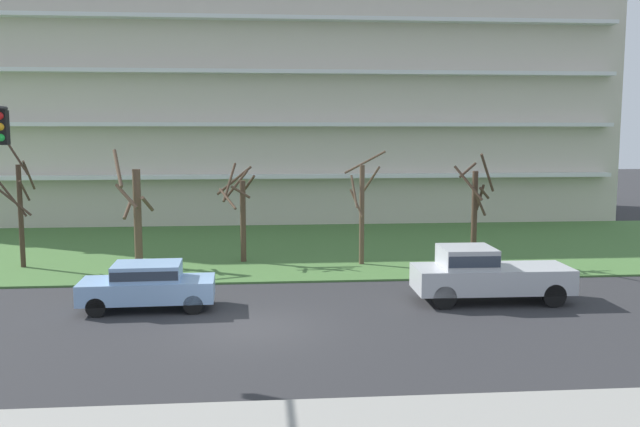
% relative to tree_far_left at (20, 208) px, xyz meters
% --- Properties ---
extents(ground, '(160.00, 160.00, 0.00)m').
position_rel_tree_far_left_xyz_m(ground, '(9.98, -9.69, -2.68)').
color(ground, '#2D2D30').
extents(grass_lawn_strip, '(80.00, 16.00, 0.08)m').
position_rel_tree_far_left_xyz_m(grass_lawn_strip, '(9.98, 4.31, -2.64)').
color(grass_lawn_strip, '#477238').
rests_on(grass_lawn_strip, ground).
extents(apartment_building, '(46.73, 13.24, 18.93)m').
position_rel_tree_far_left_xyz_m(apartment_building, '(9.98, 18.46, 6.79)').
color(apartment_building, beige).
rests_on(apartment_building, ground).
extents(tree_far_left, '(1.52, 1.25, 5.94)m').
position_rel_tree_far_left_xyz_m(tree_far_left, '(0.00, 0.00, 0.00)').
color(tree_far_left, '#423023').
rests_on(tree_far_left, ground).
extents(tree_left, '(1.75, 1.63, 5.15)m').
position_rel_tree_far_left_xyz_m(tree_left, '(4.81, 0.14, -0.26)').
color(tree_left, brown).
rests_on(tree_left, ground).
extents(tree_center, '(1.78, 2.28, 4.50)m').
position_rel_tree_far_left_xyz_m(tree_center, '(9.34, 0.64, -0.26)').
color(tree_center, '#4C3828').
rests_on(tree_center, ground).
extents(tree_right, '(1.83, 1.75, 5.07)m').
position_rel_tree_far_left_xyz_m(tree_right, '(14.70, -0.39, -0.11)').
color(tree_right, brown).
rests_on(tree_right, ground).
extents(tree_far_right, '(1.89, 1.71, 4.99)m').
position_rel_tree_far_left_xyz_m(tree_far_right, '(19.73, -0.66, -0.14)').
color(tree_far_right, '#423023').
rests_on(tree_far_right, ground).
extents(pickup_silver_near_left, '(5.43, 2.08, 1.95)m').
position_rel_tree_far_left_xyz_m(pickup_silver_near_left, '(18.03, -7.18, -1.66)').
color(pickup_silver_near_left, '#B7BABF').
rests_on(pickup_silver_near_left, ground).
extents(sedan_blue_center_left, '(4.46, 1.95, 1.57)m').
position_rel_tree_far_left_xyz_m(sedan_blue_center_left, '(6.46, -7.19, -1.80)').
color(sedan_blue_center_left, '#8CB2E0').
rests_on(sedan_blue_center_left, ground).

